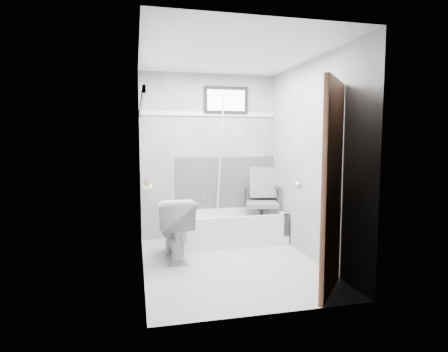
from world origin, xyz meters
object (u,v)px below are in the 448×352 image
object	(u,v)px
door	(376,191)
toilet	(174,228)
soap_bottle_b	(146,181)
soap_bottle_a	(147,182)
office_chair	(262,199)
bathtub	(230,227)

from	to	relation	value
door	toilet	bearing A→B (deg)	134.35
door	soap_bottle_b	bearing A→B (deg)	139.43
door	soap_bottle_a	distance (m)	2.44
soap_bottle_a	soap_bottle_b	distance (m)	0.14
office_chair	soap_bottle_a	distance (m)	1.86
office_chair	toilet	world-z (taller)	office_chair
bathtub	toilet	size ratio (longest dim) A/B	1.97
bathtub	soap_bottle_b	world-z (taller)	soap_bottle_b
bathtub	soap_bottle_a	bearing A→B (deg)	-148.88
office_chair	toilet	xyz separation A→B (m)	(-1.33, -0.62, -0.21)
bathtub	soap_bottle_b	size ratio (longest dim) A/B	15.89
office_chair	toilet	bearing A→B (deg)	-143.11
soap_bottle_a	soap_bottle_b	xyz separation A→B (m)	(0.00, 0.14, -0.01)
bathtub	soap_bottle_a	xyz separation A→B (m)	(-1.17, -0.71, 0.76)
soap_bottle_a	soap_bottle_b	size ratio (longest dim) A/B	1.23
bathtub	soap_bottle_a	size ratio (longest dim) A/B	12.91
toilet	soap_bottle_a	bearing A→B (deg)	21.04
bathtub	soap_bottle_a	distance (m)	1.56
door	office_chair	bearing A→B (deg)	96.80
toilet	soap_bottle_a	distance (m)	0.69
soap_bottle_b	door	bearing A→B (deg)	-40.57
door	soap_bottle_a	xyz separation A→B (m)	(-1.92, 1.50, -0.03)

